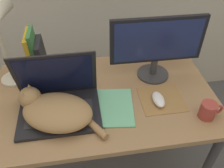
% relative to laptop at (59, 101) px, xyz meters
% --- Properties ---
extents(desk, '(1.13, 0.68, 0.75)m').
position_rel_laptop_xyz_m(desk, '(0.22, 0.06, -0.15)').
color(desk, '#93704C').
rests_on(desk, ground_plane).
extents(laptop, '(0.38, 0.28, 0.29)m').
position_rel_laptop_xyz_m(laptop, '(0.00, 0.00, 0.00)').
color(laptop, black).
rests_on(laptop, desk).
extents(cat, '(0.40, 0.32, 0.13)m').
position_rel_laptop_xyz_m(cat, '(-0.02, -0.06, 0.00)').
color(cat, '#99754C').
rests_on(cat, desk).
extents(external_monitor, '(0.48, 0.17, 0.35)m').
position_rel_laptop_xyz_m(external_monitor, '(0.51, 0.18, 0.14)').
color(external_monitor, '#333338').
rests_on(external_monitor, desk).
extents(mousepad, '(0.22, 0.20, 0.00)m').
position_rel_laptop_xyz_m(mousepad, '(0.50, -0.01, -0.05)').
color(mousepad, olive).
rests_on(mousepad, desk).
extents(computer_mouse, '(0.06, 0.11, 0.03)m').
position_rel_laptop_xyz_m(computer_mouse, '(0.48, -0.03, -0.03)').
color(computer_mouse, silver).
rests_on(computer_mouse, mousepad).
extents(book_row, '(0.08, 0.17, 0.26)m').
position_rel_laptop_xyz_m(book_row, '(-0.12, 0.31, 0.06)').
color(book_row, gold).
rests_on(book_row, desk).
extents(desk_lamp, '(0.17, 0.17, 0.47)m').
position_rel_laptop_xyz_m(desk_lamp, '(-0.22, 0.23, 0.26)').
color(desk_lamp, beige).
rests_on(desk_lamp, desk).
extents(notepad, '(0.20, 0.27, 0.01)m').
position_rel_laptop_xyz_m(notepad, '(0.26, -0.03, -0.05)').
color(notepad, '#6BBC93').
rests_on(notepad, desk).
extents(webcam, '(0.04, 0.04, 0.07)m').
position_rel_laptop_xyz_m(webcam, '(0.09, 0.35, -0.01)').
color(webcam, '#232328').
rests_on(webcam, desk).
extents(mug, '(0.11, 0.07, 0.08)m').
position_rel_laptop_xyz_m(mug, '(0.67, -0.15, -0.01)').
color(mug, '#993833').
rests_on(mug, desk).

